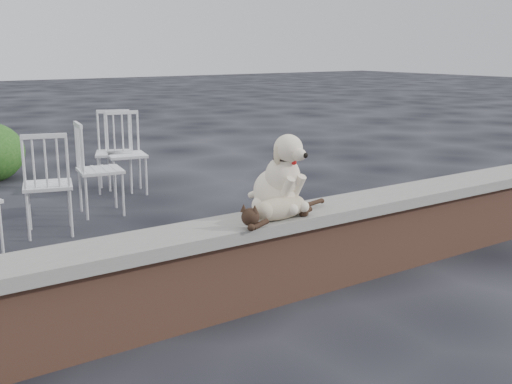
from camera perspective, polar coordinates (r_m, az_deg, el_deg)
ground at (r=4.21m, az=-0.25°, el=-10.11°), size 60.00×60.00×0.00m
brick_wall at (r=4.12m, az=-0.26°, el=-6.92°), size 6.00×0.30×0.50m
capstone at (r=4.03m, az=-0.26°, el=-3.04°), size 6.20×0.40×0.08m
dog at (r=4.11m, az=1.78°, el=1.80°), size 0.43×0.53×0.55m
cat at (r=3.99m, az=2.11°, el=-1.39°), size 0.99×0.39×0.16m
chair_b at (r=7.32m, az=-11.77°, el=3.48°), size 0.67×0.67×0.94m
chair_e at (r=6.46m, az=-14.08°, el=2.10°), size 0.65×0.65×0.94m
chair_d at (r=7.47m, az=-12.84°, el=3.63°), size 0.74×0.74×0.94m
chair_c at (r=5.90m, az=-18.54°, el=0.77°), size 0.69×0.69×0.94m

